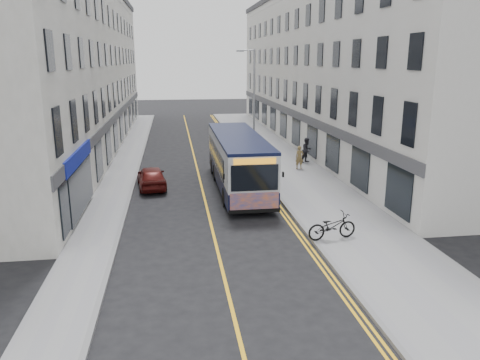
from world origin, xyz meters
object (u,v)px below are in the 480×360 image
object	(u,v)px
pedestrian_near	(300,157)
pedestrian_far	(307,150)
streetlamp	(253,101)
bicycle	(332,226)
car_white	(223,142)
city_bus	(238,160)
car_maroon	(152,177)

from	to	relation	value
pedestrian_near	pedestrian_far	size ratio (longest dim) A/B	0.88
streetlamp	pedestrian_near	size ratio (longest dim) A/B	5.16
pedestrian_far	pedestrian_near	bearing A→B (deg)	-151.47
bicycle	car_white	world-z (taller)	car_white
city_bus	streetlamp	bearing A→B (deg)	73.83
bicycle	pedestrian_far	size ratio (longest dim) A/B	1.19
car_white	pedestrian_near	bearing A→B (deg)	-55.34
streetlamp	city_bus	xyz separation A→B (m)	(-2.09, -7.21, -2.66)
streetlamp	city_bus	size ratio (longest dim) A/B	0.74
pedestrian_far	car_maroon	distance (m)	11.86
city_bus	car_white	xyz separation A→B (m)	(0.44, 12.23, -1.07)
streetlamp	pedestrian_far	distance (m)	5.19
city_bus	pedestrian_far	bearing A→B (deg)	45.44
streetlamp	city_bus	bearing A→B (deg)	-106.17
pedestrian_near	car_maroon	world-z (taller)	pedestrian_near
streetlamp	city_bus	distance (m)	7.97
streetlamp	pedestrian_far	size ratio (longest dim) A/B	4.54
car_white	pedestrian_far	bearing A→B (deg)	-42.83
streetlamp	bicycle	size ratio (longest dim) A/B	3.81
streetlamp	bicycle	xyz separation A→B (m)	(0.57, -15.82, -3.71)
city_bus	car_maroon	bearing A→B (deg)	169.64
city_bus	car_maroon	xyz separation A→B (m)	(-4.97, 0.91, -1.07)
pedestrian_near	car_maroon	bearing A→B (deg)	-162.47
car_white	car_maroon	distance (m)	12.55
streetlamp	car_white	distance (m)	6.47
streetlamp	pedestrian_near	distance (m)	5.42
city_bus	pedestrian_far	size ratio (longest dim) A/B	6.14
streetlamp	car_maroon	bearing A→B (deg)	-138.22
city_bus	car_maroon	distance (m)	5.16
bicycle	pedestrian_near	distance (m)	12.79
bicycle	car_maroon	world-z (taller)	car_maroon
streetlamp	car_white	world-z (taller)	streetlamp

